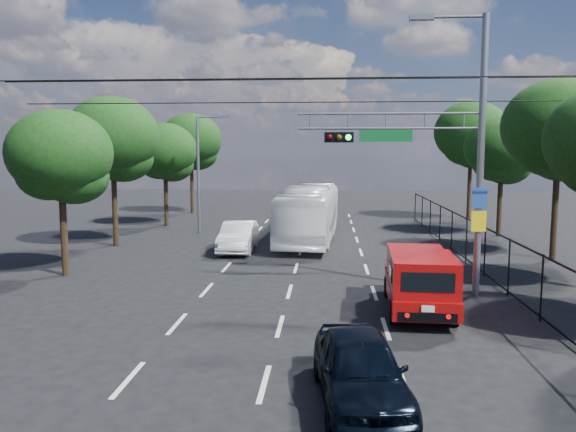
# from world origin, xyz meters

# --- Properties ---
(ground) EXTENTS (120.00, 120.00, 0.00)m
(ground) POSITION_xyz_m (0.00, 0.00, 0.00)
(ground) COLOR black
(ground) RESTS_ON ground
(lane_markings) EXTENTS (6.12, 38.00, 0.01)m
(lane_markings) POSITION_xyz_m (-0.00, 14.00, 0.01)
(lane_markings) COLOR beige
(lane_markings) RESTS_ON ground
(signal_mast) EXTENTS (6.43, 0.39, 9.50)m
(signal_mast) POSITION_xyz_m (5.28, 7.99, 5.24)
(signal_mast) COLOR slate
(signal_mast) RESTS_ON ground
(streetlight_left) EXTENTS (2.09, 0.22, 7.08)m
(streetlight_left) POSITION_xyz_m (-6.33, 22.00, 3.94)
(streetlight_left) COLOR slate
(streetlight_left) RESTS_ON ground
(utility_wires) EXTENTS (22.00, 5.04, 0.74)m
(utility_wires) POSITION_xyz_m (0.00, 8.83, 7.23)
(utility_wires) COLOR black
(utility_wires) RESTS_ON ground
(fence_right) EXTENTS (0.06, 34.03, 2.00)m
(fence_right) POSITION_xyz_m (7.60, 12.17, 1.03)
(fence_right) COLOR black
(fence_right) RESTS_ON ground
(tree_right_c) EXTENTS (5.10, 5.10, 8.29)m
(tree_right_c) POSITION_xyz_m (11.82, 15.02, 5.73)
(tree_right_c) COLOR black
(tree_right_c) RESTS_ON ground
(tree_right_d) EXTENTS (4.32, 4.32, 7.02)m
(tree_right_d) POSITION_xyz_m (11.42, 22.02, 4.85)
(tree_right_d) COLOR black
(tree_right_d) RESTS_ON ground
(tree_right_e) EXTENTS (5.28, 5.28, 8.58)m
(tree_right_e) POSITION_xyz_m (11.62, 30.02, 5.94)
(tree_right_e) COLOR black
(tree_right_e) RESTS_ON ground
(tree_left_b) EXTENTS (4.08, 4.08, 6.63)m
(tree_left_b) POSITION_xyz_m (-9.18, 10.02, 4.58)
(tree_left_b) COLOR black
(tree_left_b) RESTS_ON ground
(tree_left_c) EXTENTS (4.80, 4.80, 7.80)m
(tree_left_c) POSITION_xyz_m (-9.78, 17.02, 5.40)
(tree_left_c) COLOR black
(tree_left_c) RESTS_ON ground
(tree_left_d) EXTENTS (4.20, 4.20, 6.83)m
(tree_left_d) POSITION_xyz_m (-9.38, 25.02, 4.72)
(tree_left_d) COLOR black
(tree_left_d) RESTS_ON ground
(tree_left_e) EXTENTS (4.92, 4.92, 7.99)m
(tree_left_e) POSITION_xyz_m (-9.58, 33.02, 5.53)
(tree_left_e) COLOR black
(tree_left_e) RESTS_ON ground
(red_pickup) EXTENTS (2.15, 5.28, 1.93)m
(red_pickup) POSITION_xyz_m (4.19, 5.87, 1.03)
(red_pickup) COLOR black
(red_pickup) RESTS_ON ground
(navy_hatchback) EXTENTS (2.09, 4.30, 1.41)m
(navy_hatchback) POSITION_xyz_m (2.00, -0.81, 0.71)
(navy_hatchback) COLOR black
(navy_hatchback) RESTS_ON ground
(white_bus) EXTENTS (3.30, 11.17, 3.07)m
(white_bus) POSITION_xyz_m (0.34, 19.50, 1.54)
(white_bus) COLOR white
(white_bus) RESTS_ON ground
(white_van) EXTENTS (1.59, 4.47, 1.47)m
(white_van) POSITION_xyz_m (-3.10, 15.93, 0.73)
(white_van) COLOR white
(white_van) RESTS_ON ground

